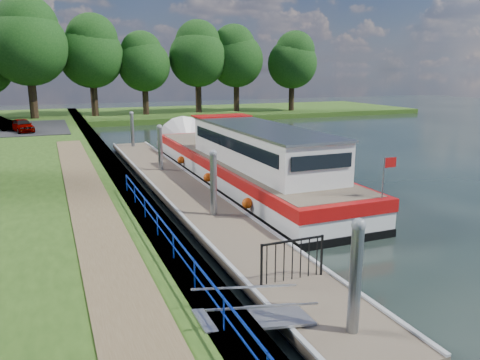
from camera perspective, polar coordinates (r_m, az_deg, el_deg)
name	(u,v)px	position (r m, az deg, el deg)	size (l,w,h in m)	color
ground	(338,336)	(11.37, 11.86, -18.10)	(160.00, 160.00, 0.00)	black
bank_edge	(122,184)	(23.78, -14.23, -0.46)	(1.10, 90.00, 0.78)	#473D2D
far_bank	(191,113)	(62.72, -5.98, 8.12)	(60.00, 18.00, 0.60)	#284914
footpath	(97,222)	(16.76, -17.03, -4.93)	(1.60, 40.00, 0.05)	brown
blue_fence	(183,253)	(12.19, -6.97, -8.77)	(0.04, 18.04, 0.72)	#0C2DBF
pontoon	(183,192)	(22.41, -6.99, -1.51)	(2.50, 30.00, 0.56)	brown
mooring_piles	(182,170)	(22.16, -7.06, 1.23)	(0.30, 27.30, 3.55)	gray
gangway	(255,316)	(10.63, 1.80, -16.28)	(2.58, 1.00, 0.92)	#A5A8AD
gate_panel	(293,254)	(12.53, 6.42, -8.95)	(1.85, 0.05, 1.15)	black
barge	(237,161)	(25.25, -0.43, 2.37)	(4.36, 21.15, 4.78)	black
horizon_trees	(80,51)	(56.79, -18.90, 14.70)	(54.38, 10.03, 12.87)	#332316
car_a	(22,125)	(42.97, -25.00, 6.08)	(1.32, 3.29, 1.12)	#999999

